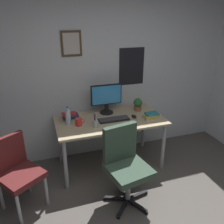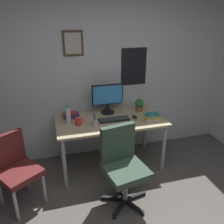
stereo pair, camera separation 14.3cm
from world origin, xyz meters
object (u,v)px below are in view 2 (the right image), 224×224
(potted_plant, at_px, (139,104))
(book_stack_right, at_px, (152,117))
(water_bottle, at_px, (68,116))
(coffee_mug_near, at_px, (79,121))
(book_stack_left, at_px, (71,115))
(side_chair, at_px, (15,166))
(computer_mouse, at_px, (135,117))
(keyboard, at_px, (114,119))
(pen_cup, at_px, (95,123))
(monitor, at_px, (108,98))
(office_chair, at_px, (122,162))

(potted_plant, relative_size, book_stack_right, 0.88)
(water_bottle, height_order, coffee_mug_near, water_bottle)
(coffee_mug_near, relative_size, book_stack_right, 0.57)
(potted_plant, bearing_deg, book_stack_left, 177.74)
(side_chair, height_order, water_bottle, water_bottle)
(coffee_mug_near, bearing_deg, potted_plant, 13.89)
(side_chair, xyz_separation_m, computer_mouse, (1.59, 0.39, 0.26))
(keyboard, relative_size, water_bottle, 1.70)
(side_chair, height_order, book_stack_right, side_chair)
(pen_cup, height_order, book_stack_left, pen_cup)
(pen_cup, bearing_deg, side_chair, -164.33)
(side_chair, relative_size, pen_cup, 4.38)
(side_chair, distance_m, potted_plant, 1.89)
(monitor, distance_m, computer_mouse, 0.48)
(potted_plant, xyz_separation_m, book_stack_right, (0.06, -0.35, -0.06))
(computer_mouse, xyz_separation_m, pen_cup, (-0.60, -0.11, 0.04))
(coffee_mug_near, height_order, pen_cup, pen_cup)
(water_bottle, bearing_deg, book_stack_left, 75.72)
(water_bottle, height_order, potted_plant, water_bottle)
(side_chair, relative_size, water_bottle, 3.47)
(monitor, height_order, book_stack_left, monitor)
(coffee_mug_near, xyz_separation_m, potted_plant, (0.95, 0.23, 0.05))
(water_bottle, bearing_deg, coffee_mug_near, -32.30)
(computer_mouse, xyz_separation_m, potted_plant, (0.16, 0.23, 0.09))
(office_chair, distance_m, monitor, 1.08)
(book_stack_left, distance_m, book_stack_right, 1.15)
(coffee_mug_near, bearing_deg, book_stack_left, 105.48)
(office_chair, xyz_separation_m, coffee_mug_near, (-0.40, 0.67, 0.27))
(pen_cup, bearing_deg, coffee_mug_near, 151.11)
(book_stack_right, bearing_deg, side_chair, -171.46)
(side_chair, height_order, pen_cup, pen_cup)
(pen_cup, bearing_deg, water_bottle, 149.75)
(monitor, bearing_deg, coffee_mug_near, -147.98)
(office_chair, relative_size, book_stack_right, 4.28)
(potted_plant, height_order, pen_cup, pen_cup)
(office_chair, height_order, pen_cup, office_chair)
(monitor, relative_size, keyboard, 1.07)
(water_bottle, bearing_deg, keyboard, -6.08)
(water_bottle, xyz_separation_m, pen_cup, (0.32, -0.19, -0.05))
(keyboard, relative_size, book_stack_right, 1.94)
(book_stack_left, xyz_separation_m, book_stack_right, (1.08, -0.39, 0.01))
(book_stack_right, bearing_deg, keyboard, 165.91)
(coffee_mug_near, bearing_deg, keyboard, 1.61)
(monitor, height_order, pen_cup, monitor)
(pen_cup, xyz_separation_m, book_stack_left, (-0.27, 0.38, -0.01))
(side_chair, distance_m, computer_mouse, 1.66)
(keyboard, distance_m, pen_cup, 0.32)
(keyboard, height_order, book_stack_left, book_stack_left)
(monitor, xyz_separation_m, keyboard, (0.02, -0.28, -0.23))
(office_chair, bearing_deg, keyboard, 82.13)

